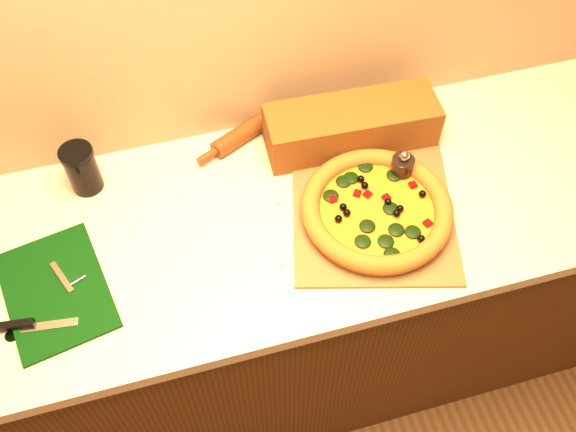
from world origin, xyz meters
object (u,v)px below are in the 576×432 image
object	(u,v)px
pizza	(377,210)
cutting_board	(55,292)
rolling_pin	(251,128)
pizza_peel	(372,205)
dark_jar	(82,169)
pepper_grinder	(402,169)

from	to	relation	value
pizza	cutting_board	world-z (taller)	pizza
cutting_board	rolling_pin	distance (m)	0.67
pizza_peel	dark_jar	xyz separation A→B (m)	(-0.69, 0.26, 0.06)
pepper_grinder	rolling_pin	distance (m)	0.43
pizza_peel	pizza	world-z (taller)	pizza
pizza	dark_jar	bearing A→B (deg)	156.50
dark_jar	rolling_pin	bearing A→B (deg)	7.67
pizza_peel	cutting_board	xyz separation A→B (m)	(-0.80, -0.04, 0.00)
pizza_peel	dark_jar	distance (m)	0.74
pizza_peel	dark_jar	bearing A→B (deg)	174.55
cutting_board	dark_jar	bearing A→B (deg)	59.73
cutting_board	pepper_grinder	world-z (taller)	pepper_grinder
rolling_pin	dark_jar	world-z (taller)	dark_jar
pizza_peel	pepper_grinder	distance (m)	0.12
pizza	pepper_grinder	world-z (taller)	pepper_grinder
cutting_board	rolling_pin	world-z (taller)	rolling_pin
pizza	pepper_grinder	size ratio (longest dim) A/B	3.44
pizza_peel	pepper_grinder	xyz separation A→B (m)	(0.10, 0.06, 0.04)
pizza_peel	pizza	distance (m)	0.05
pepper_grinder	cutting_board	bearing A→B (deg)	-173.70
pizza	dark_jar	xyz separation A→B (m)	(-0.69, 0.30, 0.04)
cutting_board	pepper_grinder	xyz separation A→B (m)	(0.90, 0.10, 0.04)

